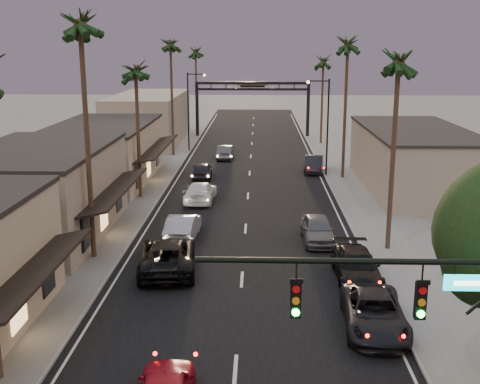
# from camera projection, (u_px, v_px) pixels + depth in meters

# --- Properties ---
(ground) EXTENTS (200.00, 200.00, 0.00)m
(ground) POSITION_uv_depth(u_px,v_px,m) (249.00, 188.00, 51.84)
(ground) COLOR slate
(ground) RESTS_ON ground
(road) EXTENTS (14.00, 120.00, 0.02)m
(road) POSITION_uv_depth(u_px,v_px,m) (249.00, 175.00, 56.69)
(road) COLOR black
(road) RESTS_ON ground
(sidewalk_left) EXTENTS (5.00, 92.00, 0.12)m
(sidewalk_left) POSITION_uv_depth(u_px,v_px,m) (161.00, 160.00, 63.76)
(sidewalk_left) COLOR slate
(sidewalk_left) RESTS_ON ground
(sidewalk_right) EXTENTS (5.00, 92.00, 0.12)m
(sidewalk_right) POSITION_uv_depth(u_px,v_px,m) (341.00, 161.00, 63.20)
(sidewalk_right) COLOR slate
(sidewalk_right) RESTS_ON ground
(storefront_mid) EXTENTS (8.00, 14.00, 5.50)m
(storefront_mid) POSITION_uv_depth(u_px,v_px,m) (40.00, 195.00, 37.98)
(storefront_mid) COLOR gray
(storefront_mid) RESTS_ON ground
(storefront_far) EXTENTS (8.00, 16.00, 5.00)m
(storefront_far) POSITION_uv_depth(u_px,v_px,m) (103.00, 154.00, 53.58)
(storefront_far) COLOR tan
(storefront_far) RESTS_ON ground
(storefront_dist) EXTENTS (8.00, 20.00, 6.00)m
(storefront_dist) POSITION_uv_depth(u_px,v_px,m) (149.00, 118.00, 75.79)
(storefront_dist) COLOR gray
(storefront_dist) RESTS_ON ground
(building_right) EXTENTS (8.00, 18.00, 5.00)m
(building_right) POSITION_uv_depth(u_px,v_px,m) (414.00, 160.00, 50.83)
(building_right) COLOR gray
(building_right) RESTS_ON ground
(traffic_signal) EXTENTS (8.51, 0.22, 7.80)m
(traffic_signal) POSITION_uv_depth(u_px,v_px,m) (446.00, 318.00, 15.51)
(traffic_signal) COLOR black
(traffic_signal) RESTS_ON ground
(arch) EXTENTS (15.20, 0.40, 7.27)m
(arch) POSITION_uv_depth(u_px,v_px,m) (252.00, 95.00, 79.66)
(arch) COLOR black
(arch) RESTS_ON ground
(streetlight_right) EXTENTS (2.13, 0.30, 9.00)m
(streetlight_right) POSITION_uv_depth(u_px,v_px,m) (325.00, 119.00, 55.23)
(streetlight_right) COLOR black
(streetlight_right) RESTS_ON ground
(streetlight_left) EXTENTS (2.13, 0.30, 9.00)m
(streetlight_left) POSITION_uv_depth(u_px,v_px,m) (191.00, 105.00, 68.26)
(streetlight_left) COLOR black
(streetlight_left) RESTS_ON ground
(palm_lb) EXTENTS (3.20, 3.20, 15.20)m
(palm_lb) POSITION_uv_depth(u_px,v_px,m) (80.00, 17.00, 31.44)
(palm_lb) COLOR #38281C
(palm_lb) RESTS_ON ground
(palm_lc) EXTENTS (3.20, 3.20, 12.20)m
(palm_lc) POSITION_uv_depth(u_px,v_px,m) (135.00, 65.00, 45.73)
(palm_lc) COLOR #38281C
(palm_lc) RESTS_ON ground
(palm_ld) EXTENTS (3.20, 3.20, 14.20)m
(palm_ld) POSITION_uv_depth(u_px,v_px,m) (170.00, 41.00, 63.72)
(palm_ld) COLOR #38281C
(palm_ld) RESTS_ON ground
(palm_ra) EXTENTS (3.20, 3.20, 13.20)m
(palm_ra) POSITION_uv_depth(u_px,v_px,m) (399.00, 54.00, 33.34)
(palm_ra) COLOR #38281C
(palm_ra) RESTS_ON ground
(palm_rb) EXTENTS (3.20, 3.20, 14.20)m
(palm_rb) POSITION_uv_depth(u_px,v_px,m) (348.00, 40.00, 52.53)
(palm_rb) COLOR #38281C
(palm_rb) RESTS_ON ground
(palm_rc) EXTENTS (3.20, 3.20, 12.20)m
(palm_rc) POSITION_uv_depth(u_px,v_px,m) (323.00, 58.00, 72.41)
(palm_rc) COLOR #38281C
(palm_rc) RESTS_ON ground
(palm_far) EXTENTS (3.20, 3.20, 13.20)m
(palm_far) POSITION_uv_depth(u_px,v_px,m) (196.00, 49.00, 86.27)
(palm_far) COLOR #38281C
(palm_far) RESTS_ON ground
(oncoming_pickup) EXTENTS (3.58, 6.59, 1.75)m
(oncoming_pickup) POSITION_uv_depth(u_px,v_px,m) (168.00, 255.00, 32.53)
(oncoming_pickup) COLOR black
(oncoming_pickup) RESTS_ON ground
(oncoming_silver) EXTENTS (1.91, 4.96, 1.61)m
(oncoming_silver) POSITION_uv_depth(u_px,v_px,m) (183.00, 227.00, 37.88)
(oncoming_silver) COLOR #9D9DA2
(oncoming_silver) RESTS_ON ground
(oncoming_white) EXTENTS (2.42, 5.44, 1.55)m
(oncoming_white) POSITION_uv_depth(u_px,v_px,m) (200.00, 192.00, 46.99)
(oncoming_white) COLOR white
(oncoming_white) RESTS_ON ground
(oncoming_dgrey) EXTENTS (1.86, 4.40, 1.48)m
(oncoming_dgrey) POSITION_uv_depth(u_px,v_px,m) (202.00, 170.00, 55.33)
(oncoming_dgrey) COLOR black
(oncoming_dgrey) RESTS_ON ground
(oncoming_grey_far) EXTENTS (1.73, 4.54, 1.48)m
(oncoming_grey_far) POSITION_uv_depth(u_px,v_px,m) (225.00, 152.00, 64.86)
(oncoming_grey_far) COLOR #47464B
(oncoming_grey_far) RESTS_ON ground
(curbside_near) EXTENTS (2.85, 5.67, 1.54)m
(curbside_near) POSITION_uv_depth(u_px,v_px,m) (374.00, 313.00, 25.74)
(curbside_near) COLOR black
(curbside_near) RESTS_ON ground
(curbside_black) EXTENTS (2.24, 5.44, 1.58)m
(curbside_black) POSITION_uv_depth(u_px,v_px,m) (357.00, 267.00, 31.08)
(curbside_black) COLOR black
(curbside_black) RESTS_ON ground
(curbside_grey) EXTENTS (2.03, 4.78, 1.61)m
(curbside_grey) POSITION_uv_depth(u_px,v_px,m) (318.00, 229.00, 37.34)
(curbside_grey) COLOR #56575C
(curbside_grey) RESTS_ON ground
(curbside_far) EXTENTS (2.28, 4.89, 1.55)m
(curbside_far) POSITION_uv_depth(u_px,v_px,m) (314.00, 164.00, 58.04)
(curbside_far) COLOR black
(curbside_far) RESTS_ON ground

